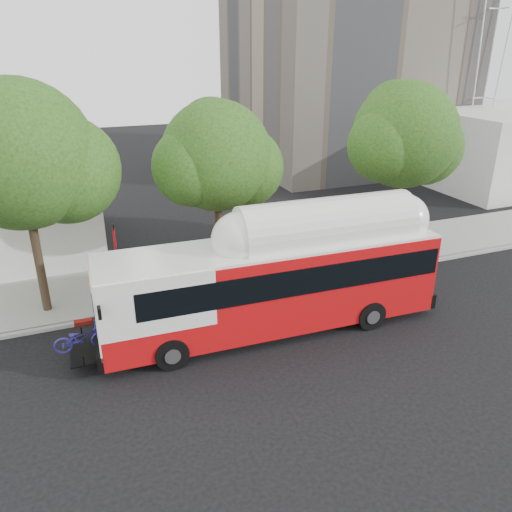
{
  "coord_description": "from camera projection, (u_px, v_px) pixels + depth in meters",
  "views": [
    {
      "loc": [
        -7.47,
        -15.54,
        10.68
      ],
      "look_at": [
        -0.26,
        3.0,
        2.29
      ],
      "focal_mm": 35.0,
      "sensor_mm": 36.0,
      "label": 1
    }
  ],
  "objects": [
    {
      "name": "red_curb_segment",
      "position": [
        192.0,
        303.0,
        22.3
      ],
      "size": [
        10.0,
        0.32,
        0.16
      ],
      "primitive_type": "cube",
      "color": "maroon",
      "rests_on": "ground"
    },
    {
      "name": "transit_bus",
      "position": [
        275.0,
        284.0,
        19.69
      ],
      "size": [
        14.48,
        3.38,
        4.26
      ],
      "rotation": [
        0.0,
        0.0,
        -0.03
      ],
      "color": "red",
      "rests_on": "ground"
    },
    {
      "name": "ground",
      "position": [
        289.0,
        335.0,
        19.99
      ],
      "size": [
        120.0,
        120.0,
        0.0
      ],
      "primitive_type": "plane",
      "color": "black",
      "rests_on": "ground"
    },
    {
      "name": "sidewalk",
      "position": [
        236.0,
        270.0,
        25.54
      ],
      "size": [
        60.0,
        5.0,
        0.15
      ],
      "primitive_type": "cube",
      "color": "gray",
      "rests_on": "ground"
    },
    {
      "name": "curb_strip",
      "position": [
        254.0,
        292.0,
        23.31
      ],
      "size": [
        60.0,
        0.3,
        0.15
      ],
      "primitive_type": "cube",
      "color": "gray",
      "rests_on": "ground"
    },
    {
      "name": "signal_pole",
      "position": [
        118.0,
        266.0,
        21.22
      ],
      "size": [
        0.11,
        0.37,
        3.94
      ],
      "color": "#B51317",
      "rests_on": "ground"
    },
    {
      "name": "street_tree_mid",
      "position": [
        225.0,
        160.0,
        22.7
      ],
      "size": [
        5.75,
        5.0,
        8.62
      ],
      "color": "#2D2116",
      "rests_on": "ground"
    },
    {
      "name": "street_tree_left",
      "position": [
        34.0,
        160.0,
        19.34
      ],
      "size": [
        6.67,
        5.8,
        9.74
      ],
      "color": "#2D2116",
      "rests_on": "ground"
    },
    {
      "name": "street_tree_right",
      "position": [
        411.0,
        139.0,
        25.74
      ],
      "size": [
        6.21,
        5.4,
        9.18
      ],
      "color": "#2D2116",
      "rests_on": "ground"
    }
  ]
}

